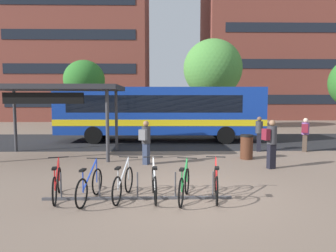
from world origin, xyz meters
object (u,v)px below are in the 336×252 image
Objects in this scene: street_tree_2 at (84,80)px; commuter_maroon_pack_5 at (305,132)px; parked_bicycle_white_3 at (154,184)px; transit_shelter at (56,90)px; parked_bicycle_silver_2 at (123,184)px; commuter_grey_pack_1 at (259,131)px; parked_bicycle_red_5 at (216,184)px; trash_bin at (247,147)px; city_bus at (161,112)px; commuter_maroon_pack_4 at (271,141)px; commuter_grey_pack_2 at (146,140)px; parked_bicycle_red_0 at (57,184)px; parked_bicycle_blue_1 at (90,186)px; street_tree_1 at (213,69)px; parked_bicycle_green_4 at (184,185)px.

commuter_maroon_pack_5 is at bearing -41.22° from street_tree_2.
transit_shelter reaches higher than parked_bicycle_white_3.
parked_bicycle_silver_2 is 19.73m from street_tree_2.
parked_bicycle_silver_2 is 1.05× the size of commuter_maroon_pack_5.
parked_bicycle_red_5 is at bearing -9.36° from commuter_grey_pack_1.
parked_bicycle_white_3 is 0.30× the size of transit_shelter.
commuter_maroon_pack_5 is at bearing 100.53° from commuter_grey_pack_1.
transit_shelter is 12.98m from street_tree_2.
trash_bin is 17.28m from street_tree_2.
city_bus reaches higher than commuter_maroon_pack_4.
commuter_maroon_pack_5 is at bearing -30.96° from parked_bicycle_red_5.
commuter_grey_pack_2 is (-0.57, -6.54, -0.80)m from city_bus.
trash_bin reaches higher than parked_bicycle_red_0.
street_tree_1 is (6.12, 18.91, 4.75)m from parked_bicycle_blue_1.
commuter_maroon_pack_4 is 4.55m from commuter_maroon_pack_5.
transit_shelter is at bearing 174.97° from trash_bin.
trash_bin is at bearing -6.04° from transit_shelter.
parked_bicycle_red_5 is (4.02, -0.02, 0.00)m from parked_bicycle_red_0.
commuter_maroon_pack_4 reaches higher than parked_bicycle_green_4.
parked_bicycle_blue_1 and parked_bicycle_silver_2 have the same top height.
commuter_maroon_pack_5 is 0.21× the size of street_tree_1.
parked_bicycle_blue_1 is 2.34m from parked_bicycle_green_4.
parked_bicycle_green_4 is at bearing -85.48° from city_bus.
commuter_grey_pack_1 is at bearing 6.19° from transit_shelter.
street_tree_1 reaches higher than parked_bicycle_green_4.
street_tree_1 is at bearing 70.38° from commuter_maroon_pack_4.
commuter_grey_pack_2 is at bearing -45.28° from commuter_grey_pack_1.
transit_shelter is (-3.64, 5.77, 2.53)m from parked_bicycle_silver_2.
commuter_maroon_pack_4 is at bearing -76.35° from parked_bicycle_red_0.
commuter_grey_pack_2 is (2.02, 4.04, 0.59)m from parked_bicycle_red_0.
commuter_grey_pack_1 is at bearing -45.70° from street_tree_2.
parked_bicycle_green_4 is at bearing -81.60° from parked_bicycle_blue_1.
transit_shelter is (-5.18, 5.93, 2.53)m from parked_bicycle_green_4.
street_tree_1 is (4.53, 18.73, 4.75)m from parked_bicycle_white_3.
city_bus is at bearing -26.29° from parked_bicycle_red_0.
parked_bicycle_silver_2 is 1.66× the size of trash_bin.
street_tree_2 is (-6.42, 18.53, 3.76)m from parked_bicycle_white_3.
commuter_grey_pack_1 is at bearing 59.39° from trash_bin.
parked_bicycle_blue_1 and parked_bicycle_red_5 have the same top height.
parked_bicycle_red_5 is at bearing -80.81° from parked_bicycle_silver_2.
parked_bicycle_silver_2 is at bearing 160.75° from commuter_maroon_pack_5.
commuter_grey_pack_2 is (-2.01, 4.06, 0.59)m from parked_bicycle_red_5.
transit_shelter is (-2.84, 5.95, 2.53)m from parked_bicycle_blue_1.
street_tree_2 is (-5.64, 18.53, 3.76)m from parked_bicycle_silver_2.
street_tree_1 is (4.97, 14.69, 4.16)m from commuter_grey_pack_2.
parked_bicycle_silver_2 is 0.30× the size of transit_shelter.
city_bus is 8.39m from commuter_maroon_pack_4.
street_tree_2 is (-2.00, 12.76, 1.22)m from transit_shelter.
commuter_grey_pack_1 is (5.67, 6.95, 0.59)m from parked_bicycle_silver_2.
commuter_grey_pack_1 is (9.31, 1.18, -1.94)m from transit_shelter.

